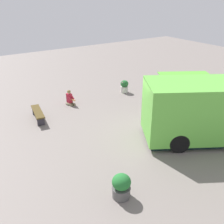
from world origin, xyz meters
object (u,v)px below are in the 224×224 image
Objects in this scene: person_customer at (70,99)px; plaza_bench at (38,113)px; food_truck at (206,112)px; planter_flowering_near at (121,186)px; planter_flowering_side at (124,86)px.

person_customer is 2.34m from plaza_bench.
food_truck is 6.63× the size of person_customer.
planter_flowering_near is at bearing -87.12° from plaza_bench.
planter_flowering_near reaches higher than plaza_bench.
food_truck is 6.84× the size of planter_flowering_near.
food_truck reaches higher than planter_flowering_near.
planter_flowering_side is (5.55, 7.51, -0.01)m from planter_flowering_near.
planter_flowering_side is (0.50, 6.55, -0.85)m from food_truck.
plaza_bench is (-5.89, -0.77, -0.05)m from planter_flowering_side.
planter_flowering_near is at bearing -126.46° from planter_flowering_side.
food_truck is 7.18× the size of planter_flowering_side.
planter_flowering_near is (-1.82, -7.64, 0.09)m from person_customer.
food_truck is at bearing -94.38° from planter_flowering_side.
food_truck reaches higher than plaza_bench.
food_truck is at bearing -46.98° from plaza_bench.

